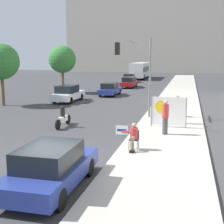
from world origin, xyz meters
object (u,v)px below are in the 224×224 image
Objects in this scene: city_bus_on_road at (141,69)px; street_tree_midblock at (62,59)px; protest_banner at (168,111)px; motorcycle_on_road at (63,118)px; street_tree_near_curb at (1,62)px; jogger_on_sidewalk at (165,117)px; pedestrian_behind at (177,109)px; traffic_light_pole at (137,64)px; car_on_road_distant at (129,82)px; car_on_road_nearest at (68,94)px; parked_car_curbside at (51,167)px; car_on_road_far_lane at (129,78)px; seated_protester at (133,136)px; car_on_road_midblock at (110,89)px.

city_bus_on_road is 2.10× the size of street_tree_midblock.
protest_banner is 0.93× the size of motorcycle_on_road.
street_tree_near_curb is (-6.45, -35.93, 2.00)m from city_bus_on_road.
jogger_on_sidewalk is 0.34× the size of street_tree_near_curb.
pedestrian_behind is 0.33× the size of traffic_light_pole.
car_on_road_distant is 24.83m from motorcycle_on_road.
car_on_road_nearest is 0.96× the size of car_on_road_distant.
city_bus_on_road is (-4.92, 50.89, 1.03)m from parked_car_curbside.
pedestrian_behind is at bearing 69.04° from protest_banner.
car_on_road_distant is 2.19× the size of motorcycle_on_road.
pedestrian_behind is 0.39× the size of car_on_road_nearest.
car_on_road_far_lane reaches higher than motorcycle_on_road.
city_bus_on_road is 42.48m from motorcycle_on_road.
car_on_road_far_lane is at bearing 104.51° from protest_banner.
pedestrian_behind is (1.63, 6.04, 0.26)m from seated_protester.
motorcycle_on_road is at bearing -86.08° from car_on_road_far_lane.
pedestrian_behind reaches higher than seated_protester.
seated_protester reaches higher than motorcycle_on_road.
seated_protester is 16.65m from car_on_road_nearest.
parked_car_curbside is 24.33m from car_on_road_midblock.
street_tree_near_curb reaches higher than pedestrian_behind.
street_tree_near_curb reaches higher than protest_banner.
car_on_road_midblock is 15.55m from motorcycle_on_road.
street_tree_midblock reaches higher than city_bus_on_road.
traffic_light_pole is (-1.16, 7.93, 2.90)m from seated_protester.
protest_banner is 0.48× the size of car_on_road_far_lane.
street_tree_midblock reaches higher than seated_protester.
protest_banner is at bearing 7.25° from motorcycle_on_road.
protest_banner is 0.43× the size of car_on_road_distant.
street_tree_near_curb is (-4.51, -3.58, 2.99)m from car_on_road_nearest.
city_bus_on_road reaches higher than motorcycle_on_road.
car_on_road_far_lane is at bearing 54.87° from pedestrian_behind.
pedestrian_behind is 0.15× the size of city_bus_on_road.
seated_protester is at bearing -60.07° from street_tree_midblock.
parked_car_curbside reaches higher than car_on_road_midblock.
parked_car_curbside is 42.41m from car_on_road_far_lane.
car_on_road_midblock is (2.71, 5.43, -0.06)m from car_on_road_nearest.
protest_banner is 6.26m from motorcycle_on_road.
car_on_road_nearest is at bearing 110.32° from parked_car_curbside.
pedestrian_behind is at bearing -60.60° from car_on_road_midblock.
parked_car_curbside is at bearing -121.54° from seated_protester.
car_on_road_nearest is at bearing 110.29° from motorcycle_on_road.
city_bus_on_road is at bearing 100.84° from protest_banner.
parked_car_curbside reaches higher than motorcycle_on_road.
parked_car_curbside is 0.89× the size of car_on_road_distant.
motorcycle_on_road is (-6.19, -0.79, -0.52)m from protest_banner.
protest_banner is 0.18× the size of city_bus_on_road.
car_on_road_midblock is 1.01× the size of car_on_road_far_lane.
street_tree_midblock is at bearing 130.04° from traffic_light_pole.
car_on_road_midblock is at bearing 51.34° from street_tree_near_curb.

